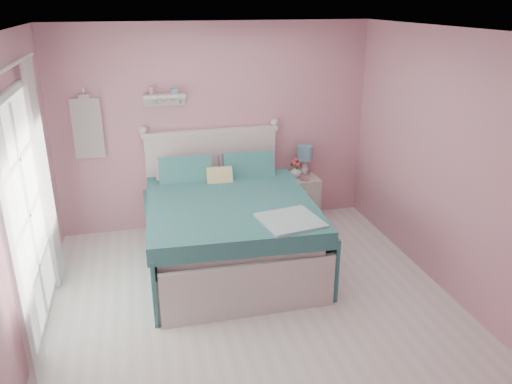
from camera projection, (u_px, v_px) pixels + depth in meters
name	position (u px, v px, depth m)	size (l,w,h in m)	color
floor	(258.00, 315.00, 4.80)	(4.50, 4.50, 0.00)	white
room_shell	(258.00, 158.00, 4.22)	(4.50, 4.50, 4.50)	pink
bed	(228.00, 227.00, 5.65)	(1.84, 2.28, 1.30)	silver
nightstand	(301.00, 199.00, 6.76)	(0.42, 0.42, 0.61)	beige
table_lamp	(305.00, 155.00, 6.61)	(0.21, 0.21, 0.42)	white
vase	(296.00, 171.00, 6.64)	(0.16, 0.16, 0.17)	white
teacup	(304.00, 178.00, 6.52)	(0.11, 0.11, 0.08)	#C48492
roses	(296.00, 163.00, 6.59)	(0.14, 0.11, 0.12)	#D14755
wall_shelf	(164.00, 97.00, 6.01)	(0.50, 0.15, 0.25)	silver
hanging_dress	(88.00, 129.00, 5.92)	(0.34, 0.03, 0.72)	white
french_door	(28.00, 216.00, 4.34)	(0.04, 1.32, 2.16)	silver
curtain_near	(14.00, 243.00, 3.64)	(0.04, 0.40, 2.32)	white
curtain_far	(44.00, 177.00, 4.98)	(0.04, 0.40, 2.32)	white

